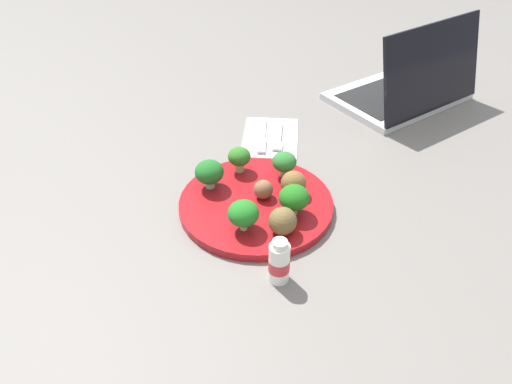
{
  "coord_description": "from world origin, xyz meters",
  "views": [
    {
      "loc": [
        0.7,
        -0.02,
        0.57
      ],
      "look_at": [
        0.0,
        0.0,
        0.04
      ],
      "focal_mm": 34.49,
      "sensor_mm": 36.0,
      "label": 1
    }
  ],
  "objects_px": {
    "broccoli_floret_center": "(209,172)",
    "meatball_mid_left": "(294,183)",
    "plate": "(256,204)",
    "broccoli_floret_near_rim": "(294,198)",
    "broccoli_floret_far_rim": "(243,214)",
    "laptop": "(407,88)",
    "napkin": "(270,137)",
    "knife": "(262,136)",
    "broccoli_floret_back_right": "(239,157)",
    "meatball_mid_right": "(283,221)",
    "meatball_back_right": "(263,189)",
    "yogurt_bottle": "(279,262)",
    "fork": "(278,137)",
    "broccoli_floret_front_right": "(284,162)"
  },
  "relations": [
    {
      "from": "broccoli_floret_back_right",
      "to": "meatball_back_right",
      "type": "distance_m",
      "value": 0.1
    },
    {
      "from": "laptop",
      "to": "fork",
      "type": "bearing_deg",
      "value": -62.39
    },
    {
      "from": "plate",
      "to": "broccoli_floret_far_rim",
      "type": "distance_m",
      "value": 0.09
    },
    {
      "from": "napkin",
      "to": "yogurt_bottle",
      "type": "bearing_deg",
      "value": -1.14
    },
    {
      "from": "meatball_mid_left",
      "to": "knife",
      "type": "height_order",
      "value": "meatball_mid_left"
    },
    {
      "from": "plate",
      "to": "yogurt_bottle",
      "type": "height_order",
      "value": "yogurt_bottle"
    },
    {
      "from": "fork",
      "to": "yogurt_bottle",
      "type": "distance_m",
      "value": 0.41
    },
    {
      "from": "plate",
      "to": "meatball_mid_right",
      "type": "height_order",
      "value": "meatball_mid_right"
    },
    {
      "from": "broccoli_floret_far_rim",
      "to": "broccoli_floret_back_right",
      "type": "bearing_deg",
      "value": -177.71
    },
    {
      "from": "broccoli_floret_center",
      "to": "meatball_mid_left",
      "type": "distance_m",
      "value": 0.16
    },
    {
      "from": "napkin",
      "to": "fork",
      "type": "distance_m",
      "value": 0.02
    },
    {
      "from": "broccoli_floret_near_rim",
      "to": "meatball_mid_left",
      "type": "relative_size",
      "value": 1.21
    },
    {
      "from": "yogurt_bottle",
      "to": "broccoli_floret_center",
      "type": "bearing_deg",
      "value": -152.38
    },
    {
      "from": "broccoli_floret_far_rim",
      "to": "plate",
      "type": "bearing_deg",
      "value": 163.15
    },
    {
      "from": "meatball_mid_right",
      "to": "meatball_back_right",
      "type": "height_order",
      "value": "meatball_mid_right"
    },
    {
      "from": "broccoli_floret_back_right",
      "to": "meatball_mid_right",
      "type": "xyz_separation_m",
      "value": [
        0.18,
        0.07,
        -0.01
      ]
    },
    {
      "from": "meatball_mid_left",
      "to": "knife",
      "type": "distance_m",
      "value": 0.23
    },
    {
      "from": "napkin",
      "to": "fork",
      "type": "relative_size",
      "value": 1.4
    },
    {
      "from": "broccoli_floret_center",
      "to": "fork",
      "type": "height_order",
      "value": "broccoli_floret_center"
    },
    {
      "from": "plate",
      "to": "broccoli_floret_back_right",
      "type": "distance_m",
      "value": 0.11
    },
    {
      "from": "plate",
      "to": "broccoli_floret_center",
      "type": "bearing_deg",
      "value": -117.82
    },
    {
      "from": "meatball_mid_right",
      "to": "meatball_back_right",
      "type": "distance_m",
      "value": 0.1
    },
    {
      "from": "broccoli_floret_far_rim",
      "to": "knife",
      "type": "distance_m",
      "value": 0.32
    },
    {
      "from": "meatball_back_right",
      "to": "napkin",
      "type": "xyz_separation_m",
      "value": [
        -0.23,
        0.03,
        -0.03
      ]
    },
    {
      "from": "yogurt_bottle",
      "to": "laptop",
      "type": "relative_size",
      "value": 0.2
    },
    {
      "from": "broccoli_floret_center",
      "to": "laptop",
      "type": "bearing_deg",
      "value": 127.74
    },
    {
      "from": "broccoli_floret_far_rim",
      "to": "laptop",
      "type": "height_order",
      "value": "laptop"
    },
    {
      "from": "napkin",
      "to": "knife",
      "type": "height_order",
      "value": "knife"
    },
    {
      "from": "broccoli_floret_far_rim",
      "to": "laptop",
      "type": "xyz_separation_m",
      "value": [
        -0.48,
        0.4,
        -0.01
      ]
    },
    {
      "from": "plate",
      "to": "yogurt_bottle",
      "type": "relative_size",
      "value": 3.54
    },
    {
      "from": "plate",
      "to": "broccoli_floret_near_rim",
      "type": "bearing_deg",
      "value": 59.79
    },
    {
      "from": "broccoli_floret_back_right",
      "to": "broccoli_floret_near_rim",
      "type": "xyz_separation_m",
      "value": [
        0.13,
        0.09,
        0.0
      ]
    },
    {
      "from": "meatball_mid_left",
      "to": "laptop",
      "type": "height_order",
      "value": "laptop"
    },
    {
      "from": "broccoli_floret_far_rim",
      "to": "broccoli_floret_near_rim",
      "type": "relative_size",
      "value": 0.97
    },
    {
      "from": "meatball_mid_right",
      "to": "broccoli_floret_back_right",
      "type": "bearing_deg",
      "value": -158.43
    },
    {
      "from": "laptop",
      "to": "knife",
      "type": "bearing_deg",
      "value": -65.32
    },
    {
      "from": "plate",
      "to": "broccoli_floret_center",
      "type": "xyz_separation_m",
      "value": [
        -0.04,
        -0.08,
        0.04
      ]
    },
    {
      "from": "plate",
      "to": "broccoli_floret_far_rim",
      "type": "height_order",
      "value": "broccoli_floret_far_rim"
    },
    {
      "from": "plate",
      "to": "broccoli_floret_far_rim",
      "type": "bearing_deg",
      "value": -16.85
    },
    {
      "from": "broccoli_floret_center",
      "to": "meatball_mid_left",
      "type": "height_order",
      "value": "broccoli_floret_center"
    },
    {
      "from": "plate",
      "to": "broccoli_floret_back_right",
      "type": "bearing_deg",
      "value": -162.8
    },
    {
      "from": "napkin",
      "to": "broccoli_floret_back_right",
      "type": "bearing_deg",
      "value": -24.62
    },
    {
      "from": "knife",
      "to": "laptop",
      "type": "bearing_deg",
      "value": 114.68
    },
    {
      "from": "plate",
      "to": "knife",
      "type": "relative_size",
      "value": 1.92
    },
    {
      "from": "meatball_back_right",
      "to": "knife",
      "type": "height_order",
      "value": "meatball_back_right"
    },
    {
      "from": "broccoli_floret_far_rim",
      "to": "meatball_mid_right",
      "type": "distance_m",
      "value": 0.07
    },
    {
      "from": "broccoli_floret_front_right",
      "to": "fork",
      "type": "height_order",
      "value": "broccoli_floret_front_right"
    },
    {
      "from": "plate",
      "to": "broccoli_floret_center",
      "type": "height_order",
      "value": "broccoli_floret_center"
    },
    {
      "from": "laptop",
      "to": "yogurt_bottle",
      "type": "bearing_deg",
      "value": -31.12
    },
    {
      "from": "broccoli_floret_back_right",
      "to": "broccoli_floret_near_rim",
      "type": "bearing_deg",
      "value": 35.21
    }
  ]
}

